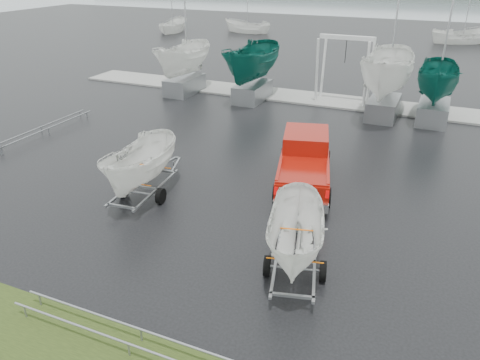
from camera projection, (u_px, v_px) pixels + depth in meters
ground_plane at (187, 169)px, 20.39m from camera, size 120.00×120.00×0.00m
dock at (283, 95)px, 31.11m from camera, size 30.00×3.00×0.12m
pickup_truck at (305, 159)px, 18.94m from camera, size 3.28×6.01×1.90m
trailer_hitched at (299, 194)px, 12.59m from camera, size 2.03×3.78×4.80m
trailer_parked at (138, 130)px, 16.81m from camera, size 1.88×3.70×5.05m
boat_hoist at (345, 60)px, 28.58m from camera, size 3.30×2.18×4.12m
keelboat_0 at (182, 39)px, 30.23m from camera, size 2.25×3.20×10.42m
keelboat_1 at (253, 37)px, 28.48m from camera, size 2.48×3.20×7.70m
keelboat_2 at (392, 40)px, 25.19m from camera, size 2.72×3.20×10.89m
keelboat_3 at (442, 60)px, 24.87m from camera, size 2.17×3.20×10.33m
mast_rack_0 at (45, 128)px, 24.31m from camera, size 0.56×6.50×0.06m
mast_rack_2 at (135, 336)px, 10.94m from camera, size 7.00×0.56×0.06m
moored_boat_0 at (173, 32)px, 57.58m from camera, size 2.70×2.76×11.14m
moored_boat_1 at (247, 33)px, 56.98m from camera, size 2.55×2.50×11.06m
moored_boat_2 at (462, 43)px, 50.14m from camera, size 3.69×3.67×11.55m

